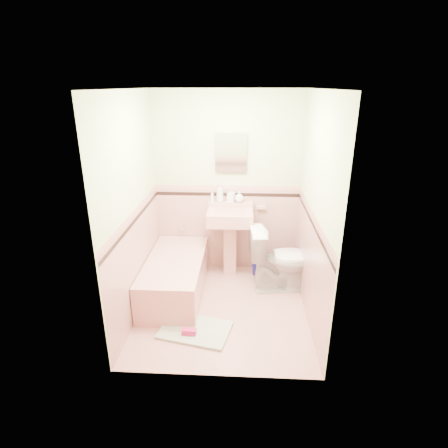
# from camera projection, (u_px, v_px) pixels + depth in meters

# --- Properties ---
(floor) EXTENTS (2.20, 2.20, 0.00)m
(floor) POSITION_uv_depth(u_px,v_px,m) (223.00, 308.00, 4.42)
(floor) COLOR tan
(floor) RESTS_ON ground
(ceiling) EXTENTS (2.20, 2.20, 0.00)m
(ceiling) POSITION_uv_depth(u_px,v_px,m) (223.00, 89.00, 3.53)
(ceiling) COLOR white
(ceiling) RESTS_ON ground
(wall_back) EXTENTS (2.50, 0.00, 2.50)m
(wall_back) POSITION_uv_depth(u_px,v_px,m) (227.00, 185.00, 5.00)
(wall_back) COLOR #F9F1CB
(wall_back) RESTS_ON ground
(wall_front) EXTENTS (2.50, 0.00, 2.50)m
(wall_front) POSITION_uv_depth(u_px,v_px,m) (215.00, 255.00, 2.95)
(wall_front) COLOR #F9F1CB
(wall_front) RESTS_ON ground
(wall_left) EXTENTS (0.00, 2.50, 2.50)m
(wall_left) POSITION_uv_depth(u_px,v_px,m) (133.00, 209.00, 4.03)
(wall_left) COLOR #F9F1CB
(wall_left) RESTS_ON ground
(wall_right) EXTENTS (0.00, 2.50, 2.50)m
(wall_right) POSITION_uv_depth(u_px,v_px,m) (315.00, 212.00, 3.93)
(wall_right) COLOR #F9F1CB
(wall_right) RESTS_ON ground
(wainscot_back) EXTENTS (2.00, 0.00, 2.00)m
(wainscot_back) POSITION_uv_depth(u_px,v_px,m) (227.00, 229.00, 5.22)
(wainscot_back) COLOR #D1948C
(wainscot_back) RESTS_ON ground
(wainscot_front) EXTENTS (2.00, 0.00, 2.00)m
(wainscot_front) POSITION_uv_depth(u_px,v_px,m) (216.00, 321.00, 3.19)
(wainscot_front) COLOR #D1948C
(wainscot_front) RESTS_ON ground
(wainscot_left) EXTENTS (0.00, 2.20, 2.20)m
(wainscot_left) POSITION_uv_depth(u_px,v_px,m) (139.00, 262.00, 4.26)
(wainscot_left) COLOR #D1948C
(wainscot_left) RESTS_ON ground
(wainscot_right) EXTENTS (0.00, 2.20, 2.20)m
(wainscot_right) POSITION_uv_depth(u_px,v_px,m) (309.00, 266.00, 4.16)
(wainscot_right) COLOR #D1948C
(wainscot_right) RESTS_ON ground
(accent_back) EXTENTS (2.00, 0.00, 2.00)m
(accent_back) POSITION_uv_depth(u_px,v_px,m) (227.00, 194.00, 5.03)
(accent_back) COLOR black
(accent_back) RESTS_ON ground
(accent_front) EXTENTS (2.00, 0.00, 2.00)m
(accent_front) POSITION_uv_depth(u_px,v_px,m) (215.00, 268.00, 3.01)
(accent_front) COLOR black
(accent_front) RESTS_ON ground
(accent_left) EXTENTS (0.00, 2.20, 2.20)m
(accent_left) POSITION_uv_depth(u_px,v_px,m) (135.00, 220.00, 4.07)
(accent_left) COLOR black
(accent_left) RESTS_ON ground
(accent_right) EXTENTS (0.00, 2.20, 2.20)m
(accent_right) POSITION_uv_depth(u_px,v_px,m) (313.00, 224.00, 3.97)
(accent_right) COLOR black
(accent_right) RESTS_ON ground
(cap_back) EXTENTS (2.00, 0.00, 2.00)m
(cap_back) POSITION_uv_depth(u_px,v_px,m) (227.00, 187.00, 5.00)
(cap_back) COLOR tan
(cap_back) RESTS_ON ground
(cap_front) EXTENTS (2.00, 0.00, 2.00)m
(cap_front) POSITION_uv_depth(u_px,v_px,m) (215.00, 257.00, 2.98)
(cap_front) COLOR tan
(cap_front) RESTS_ON ground
(cap_left) EXTENTS (0.00, 2.20, 2.20)m
(cap_left) POSITION_uv_depth(u_px,v_px,m) (134.00, 212.00, 4.04)
(cap_left) COLOR tan
(cap_left) RESTS_ON ground
(cap_right) EXTENTS (0.00, 2.20, 2.20)m
(cap_right) POSITION_uv_depth(u_px,v_px,m) (313.00, 215.00, 3.94)
(cap_right) COLOR tan
(cap_right) RESTS_ON ground
(bathtub) EXTENTS (0.70, 1.50, 0.45)m
(bathtub) POSITION_uv_depth(u_px,v_px,m) (175.00, 277.00, 4.68)
(bathtub) COLOR tan
(bathtub) RESTS_ON floor
(tub_faucet) EXTENTS (0.04, 0.12, 0.04)m
(tub_faucet) POSITION_uv_depth(u_px,v_px,m) (183.00, 227.00, 5.21)
(tub_faucet) COLOR silver
(tub_faucet) RESTS_ON wall_back
(sink) EXTENTS (0.61, 0.50, 0.96)m
(sink) POSITION_uv_depth(u_px,v_px,m) (230.00, 243.00, 5.05)
(sink) COLOR tan
(sink) RESTS_ON floor
(sink_faucet) EXTENTS (0.02, 0.02, 0.10)m
(sink_faucet) POSITION_uv_depth(u_px,v_px,m) (231.00, 208.00, 5.01)
(sink_faucet) COLOR silver
(sink_faucet) RESTS_ON sink
(medicine_cabinet) EXTENTS (0.40, 0.04, 0.50)m
(medicine_cabinet) POSITION_uv_depth(u_px,v_px,m) (231.00, 153.00, 4.81)
(medicine_cabinet) COLOR white
(medicine_cabinet) RESTS_ON wall_back
(soap_dish) EXTENTS (0.12, 0.07, 0.04)m
(soap_dish) POSITION_uv_depth(u_px,v_px,m) (261.00, 207.00, 5.05)
(soap_dish) COLOR tan
(soap_dish) RESTS_ON wall_back
(soap_bottle_left) EXTENTS (0.13, 0.13, 0.25)m
(soap_bottle_left) POSITION_uv_depth(u_px,v_px,m) (220.00, 193.00, 4.99)
(soap_bottle_left) COLOR #B2B2B2
(soap_bottle_left) RESTS_ON sink
(soap_bottle_mid) EXTENTS (0.11, 0.12, 0.20)m
(soap_bottle_mid) POSITION_uv_depth(u_px,v_px,m) (231.00, 195.00, 4.99)
(soap_bottle_mid) COLOR #B2B2B2
(soap_bottle_mid) RESTS_ON sink
(soap_bottle_right) EXTENTS (0.15, 0.15, 0.16)m
(soap_bottle_right) POSITION_uv_depth(u_px,v_px,m) (239.00, 197.00, 4.99)
(soap_bottle_right) COLOR #B2B2B2
(soap_bottle_right) RESTS_ON sink
(tube) EXTENTS (0.04, 0.04, 0.12)m
(tube) POSITION_uv_depth(u_px,v_px,m) (212.00, 197.00, 5.02)
(tube) COLOR white
(tube) RESTS_ON sink
(toilet) EXTENTS (0.87, 0.55, 0.85)m
(toilet) POSITION_uv_depth(u_px,v_px,m) (282.00, 259.00, 4.72)
(toilet) COLOR white
(toilet) RESTS_ON floor
(bucket) EXTENTS (0.22, 0.22, 0.21)m
(bucket) POSITION_uv_depth(u_px,v_px,m) (259.00, 267.00, 5.18)
(bucket) COLOR #151494
(bucket) RESTS_ON floor
(bath_mat) EXTENTS (0.84, 0.65, 0.03)m
(bath_mat) POSITION_uv_depth(u_px,v_px,m) (195.00, 330.00, 4.01)
(bath_mat) COLOR #96A88C
(bath_mat) RESTS_ON floor
(shoe) EXTENTS (0.15, 0.08, 0.06)m
(shoe) POSITION_uv_depth(u_px,v_px,m) (189.00, 332.00, 3.91)
(shoe) COLOR #BF1E59
(shoe) RESTS_ON bath_mat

